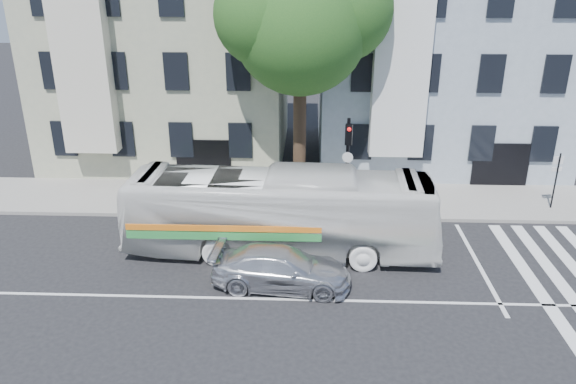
{
  "coord_description": "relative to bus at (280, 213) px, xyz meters",
  "views": [
    {
      "loc": [
        0.43,
        -15.19,
        9.94
      ],
      "look_at": [
        -0.3,
        3.17,
        2.4
      ],
      "focal_mm": 35.0,
      "sensor_mm": 36.0,
      "label": 1
    }
  ],
  "objects": [
    {
      "name": "ground",
      "position": [
        0.58,
        -3.2,
        -1.57
      ],
      "size": [
        120.0,
        120.0,
        0.0
      ],
      "primitive_type": "plane",
      "color": "black",
      "rests_on": "ground"
    },
    {
      "name": "sidewalk_far",
      "position": [
        0.58,
        4.8,
        -1.49
      ],
      "size": [
        80.0,
        4.0,
        0.15
      ],
      "primitive_type": "cube",
      "color": "gray",
      "rests_on": "ground"
    },
    {
      "name": "building_left",
      "position": [
        -6.42,
        11.8,
        3.93
      ],
      "size": [
        12.0,
        10.0,
        11.0
      ],
      "primitive_type": "cube",
      "color": "#9EA288",
      "rests_on": "ground"
    },
    {
      "name": "building_right",
      "position": [
        7.58,
        11.8,
        3.93
      ],
      "size": [
        12.0,
        10.0,
        11.0
      ],
      "primitive_type": "cube",
      "color": "#8D9BA8",
      "rests_on": "ground"
    },
    {
      "name": "street_tree",
      "position": [
        0.64,
        5.54,
        6.26
      ],
      "size": [
        7.3,
        5.9,
        11.1
      ],
      "color": "#2D2116",
      "rests_on": "ground"
    },
    {
      "name": "bus",
      "position": [
        0.0,
        0.0,
        0.0
      ],
      "size": [
        3.07,
        11.36,
        3.14
      ],
      "primitive_type": "imported",
      "rotation": [
        0.0,
        0.0,
        1.53
      ],
      "color": "white",
      "rests_on": "ground"
    },
    {
      "name": "sedan",
      "position": [
        0.15,
        -2.38,
        -0.91
      ],
      "size": [
        2.25,
        4.71,
        1.32
      ],
      "primitive_type": "imported",
      "rotation": [
        0.0,
        0.0,
        1.48
      ],
      "color": "silver",
      "rests_on": "ground"
    },
    {
      "name": "hedge",
      "position": [
        -1.38,
        3.1,
        -1.07
      ],
      "size": [
        8.53,
        2.07,
        0.7
      ],
      "primitive_type": null,
      "rotation": [
        0.0,
        0.0,
        0.15
      ],
      "color": "#1F5B1D",
      "rests_on": "sidewalk_far"
    },
    {
      "name": "traffic_signal",
      "position": [
        2.58,
        3.35,
        1.13
      ],
      "size": [
        0.44,
        0.53,
        4.18
      ],
      "rotation": [
        0.0,
        0.0,
        -0.18
      ],
      "color": "black",
      "rests_on": "ground"
    },
    {
      "name": "far_sign_pole",
      "position": [
        11.45,
        4.18,
        0.14
      ],
      "size": [
        0.44,
        0.19,
        2.46
      ],
      "rotation": [
        0.0,
        0.0,
        0.16
      ],
      "color": "black",
      "rests_on": "sidewalk_far"
    }
  ]
}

